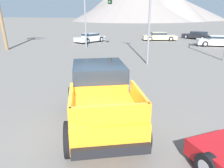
# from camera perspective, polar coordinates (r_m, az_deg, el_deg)

# --- Properties ---
(ground_plane) EXTENTS (320.00, 320.00, 0.00)m
(ground_plane) POSITION_cam_1_polar(r_m,az_deg,el_deg) (7.07, -2.99, -13.01)
(ground_plane) COLOR slate
(orange_pickup_truck) EXTENTS (3.86, 5.08, 1.97)m
(orange_pickup_truck) POSITION_cam_1_polar(r_m,az_deg,el_deg) (7.27, -3.01, -2.31)
(orange_pickup_truck) COLOR orange
(orange_pickup_truck) RESTS_ON ground_plane
(parked_car_silver) EXTENTS (3.04, 4.44, 1.16)m
(parked_car_silver) POSITION_cam_1_polar(r_m,az_deg,el_deg) (29.29, -5.78, 11.97)
(parked_car_silver) COLOR #B7BABF
(parked_car_silver) RESTS_ON ground_plane
(parked_car_dark) EXTENTS (4.64, 3.94, 1.10)m
(parked_car_dark) POSITION_cam_1_polar(r_m,az_deg,el_deg) (35.03, 21.55, 11.77)
(parked_car_dark) COLOR #232328
(parked_car_dark) RESTS_ON ground_plane
(parked_car_tan) EXTENTS (4.91, 3.20, 1.11)m
(parked_car_tan) POSITION_cam_1_polar(r_m,az_deg,el_deg) (31.94, 12.22, 12.11)
(parked_car_tan) COLOR tan
(parked_car_tan) RESTS_ON ground_plane
(parked_car_white) EXTENTS (4.26, 2.32, 1.20)m
(parked_car_white) POSITION_cam_1_polar(r_m,az_deg,el_deg) (28.26, 25.51, 10.16)
(parked_car_white) COLOR white
(parked_car_white) RESTS_ON ground_plane
(traffic_light_crosswalk) EXTENTS (3.22, 0.38, 5.69)m
(traffic_light_crosswalk) POSITION_cam_1_polar(r_m,az_deg,el_deg) (23.45, -4.33, 18.72)
(traffic_light_crosswalk) COLOR slate
(traffic_light_crosswalk) RESTS_ON ground_plane
(distant_mountain_range) EXTENTS (80.21, 84.79, 20.57)m
(distant_mountain_range) POSITION_cam_1_polar(r_m,az_deg,el_deg) (125.63, 8.72, 20.23)
(distant_mountain_range) COLOR gray
(distant_mountain_range) RESTS_ON ground_plane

